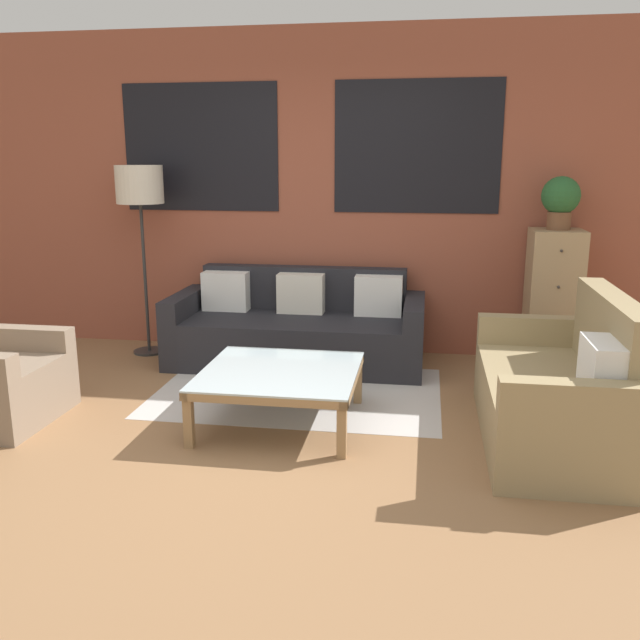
% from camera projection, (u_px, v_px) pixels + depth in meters
% --- Properties ---
extents(ground_plane, '(16.00, 16.00, 0.00)m').
position_uv_depth(ground_plane, '(236.00, 457.00, 3.96)').
color(ground_plane, '#8E6642').
extents(wall_back_brick, '(8.40, 0.09, 2.80)m').
position_uv_depth(wall_back_brick, '(307.00, 193.00, 5.98)').
color(wall_back_brick, brown).
rests_on(wall_back_brick, ground_plane).
extents(rug, '(2.10, 1.44, 0.00)m').
position_uv_depth(rug, '(298.00, 392.00, 5.07)').
color(rug, '#BCB7B2').
rests_on(rug, ground_plane).
extents(couch_dark, '(2.12, 0.88, 0.78)m').
position_uv_depth(couch_dark, '(298.00, 330.00, 5.77)').
color(couch_dark, '#232328').
rests_on(couch_dark, ground_plane).
extents(settee_vintage, '(0.80, 1.60, 0.92)m').
position_uv_depth(settee_vintage, '(561.00, 394.00, 4.12)').
color(settee_vintage, '#99845B').
rests_on(settee_vintage, ground_plane).
extents(coffee_table, '(1.00, 1.00, 0.37)m').
position_uv_depth(coffee_table, '(280.00, 377.00, 4.40)').
color(coffee_table, silver).
rests_on(coffee_table, ground_plane).
extents(floor_lamp, '(0.40, 0.40, 1.65)m').
position_uv_depth(floor_lamp, '(140.00, 191.00, 5.79)').
color(floor_lamp, '#2D2D2D').
rests_on(floor_lamp, ground_plane).
extents(drawer_cabinet, '(0.41, 0.43, 1.15)m').
position_uv_depth(drawer_cabinet, '(552.00, 300.00, 5.58)').
color(drawer_cabinet, tan).
rests_on(drawer_cabinet, ground_plane).
extents(potted_plant, '(0.30, 0.30, 0.42)m').
position_uv_depth(potted_plant, '(561.00, 199.00, 5.39)').
color(potted_plant, brown).
rests_on(potted_plant, drawer_cabinet).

